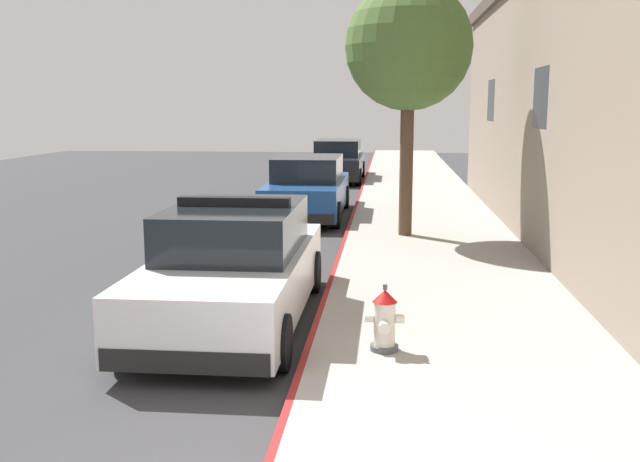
# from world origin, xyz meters

# --- Properties ---
(ground_plane) EXTENTS (30.89, 60.00, 0.20)m
(ground_plane) POSITION_xyz_m (-4.23, 10.00, -0.10)
(ground_plane) COLOR #353538
(sidewalk_pavement) EXTENTS (3.54, 60.00, 0.14)m
(sidewalk_pavement) POSITION_xyz_m (1.77, 10.00, 0.07)
(sidewalk_pavement) COLOR #9E9991
(sidewalk_pavement) RESTS_ON ground
(curb_painted_edge) EXTENTS (0.08, 60.00, 0.14)m
(curb_painted_edge) POSITION_xyz_m (-0.04, 10.00, 0.07)
(curb_painted_edge) COLOR maroon
(curb_painted_edge) RESTS_ON ground
(police_cruiser) EXTENTS (1.94, 4.84, 1.68)m
(police_cruiser) POSITION_xyz_m (-1.17, 4.59, 0.74)
(police_cruiser) COLOR white
(police_cruiser) RESTS_ON ground
(parked_car_silver_ahead) EXTENTS (1.94, 4.84, 1.56)m
(parked_car_silver_ahead) POSITION_xyz_m (-1.24, 13.88, 0.74)
(parked_car_silver_ahead) COLOR navy
(parked_car_silver_ahead) RESTS_ON ground
(parked_car_dark_far) EXTENTS (1.94, 4.84, 1.56)m
(parked_car_dark_far) POSITION_xyz_m (-1.11, 23.07, 0.74)
(parked_car_dark_far) COLOR black
(parked_car_dark_far) RESTS_ON ground
(fire_hydrant) EXTENTS (0.44, 0.40, 0.76)m
(fire_hydrant) POSITION_xyz_m (0.83, 3.22, 0.49)
(fire_hydrant) COLOR #4C4C51
(fire_hydrant) RESTS_ON sidewalk_pavement
(street_tree) EXTENTS (2.62, 2.62, 5.22)m
(street_tree) POSITION_xyz_m (1.21, 10.65, 4.03)
(street_tree) COLOR brown
(street_tree) RESTS_ON sidewalk_pavement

